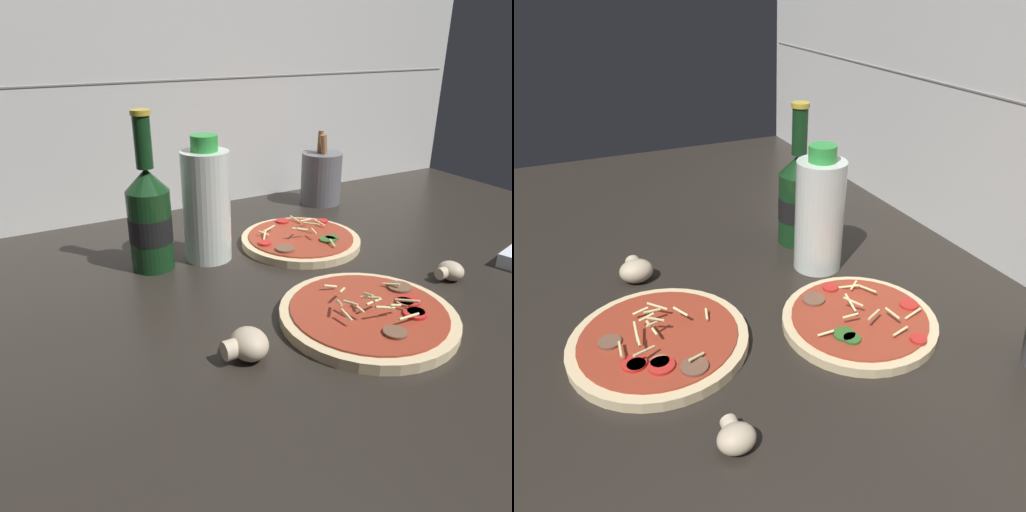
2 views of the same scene
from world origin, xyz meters
TOP-DOWN VIEW (x-y plane):
  - counter_slab at (0.00, 0.00)cm, footprint 160.00×90.00cm
  - tile_backsplash at (0.00, 45.50)cm, footprint 160.00×1.13cm
  - pizza_near at (7.16, -12.83)cm, footprint 24.31×24.31cm
  - pizza_far at (14.18, 14.56)cm, footprint 22.16×22.16cm
  - beer_bottle at (-13.03, 18.33)cm, footprint 7.19×7.19cm
  - oil_bottle at (-3.32, 17.35)cm, footprint 8.14×8.14cm
  - mushroom_left at (-11.36, -12.25)cm, footprint 5.72×5.45cm
  - mushroom_right at (27.02, -9.22)cm, footprint 4.54×4.32cm
  - utensil_crock at (32.27, 33.59)cm, footprint 9.17×9.17cm

SIDE VIEW (x-z plane):
  - counter_slab at x=0.00cm, z-range 0.00..2.50cm
  - pizza_far at x=14.18cm, z-range 1.21..5.51cm
  - pizza_near at x=7.16cm, z-range 0.95..5.89cm
  - mushroom_right at x=27.02cm, z-range 2.50..5.53cm
  - mushroom_left at x=-11.36cm, z-range 2.50..6.31cm
  - utensil_crock at x=32.27cm, z-range 0.30..16.79cm
  - beer_bottle at x=-13.03cm, z-range -1.48..24.43cm
  - oil_bottle at x=-3.32cm, z-range 1.64..23.10cm
  - tile_backsplash at x=0.00cm, z-range 0.00..60.00cm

